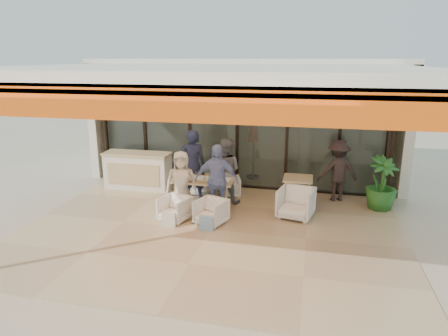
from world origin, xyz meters
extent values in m
plane|color=#C6B293|center=(0.00, 0.00, 0.00)|extent=(70.00, 70.00, 0.00)
cube|color=tan|center=(0.00, 0.00, 0.01)|extent=(8.00, 6.00, 0.01)
cube|color=silver|center=(0.00, 0.00, 3.30)|extent=(8.00, 6.00, 0.20)
cube|color=#FA560D|center=(0.00, -2.94, 3.02)|extent=(8.00, 0.12, 0.45)
cube|color=orange|center=(0.00, -2.25, 3.14)|extent=(8.00, 1.50, 0.06)
cylinder|color=black|center=(-3.88, 2.88, 1.60)|extent=(0.12, 0.12, 3.20)
cylinder|color=black|center=(3.88, 2.88, 1.60)|extent=(0.12, 0.12, 3.20)
cube|color=#9EADA3|center=(0.00, 3.00, 1.60)|extent=(8.00, 0.03, 3.20)
cube|color=black|center=(0.00, 3.00, 0.04)|extent=(8.00, 0.10, 0.08)
cube|color=black|center=(0.00, 3.00, 3.16)|extent=(8.00, 0.10, 0.08)
cube|color=black|center=(-4.00, 3.00, 1.60)|extent=(0.08, 0.10, 3.20)
cube|color=black|center=(-2.70, 3.00, 1.60)|extent=(0.08, 0.10, 3.20)
cube|color=black|center=(-1.35, 3.00, 1.60)|extent=(0.08, 0.10, 3.20)
cube|color=black|center=(0.00, 3.00, 1.60)|extent=(0.08, 0.10, 3.20)
cube|color=black|center=(1.35, 3.00, 1.60)|extent=(0.08, 0.10, 3.20)
cube|color=black|center=(2.70, 3.00, 1.60)|extent=(0.08, 0.10, 3.20)
cube|color=black|center=(4.00, 3.00, 1.60)|extent=(0.08, 0.10, 3.20)
cube|color=silver|center=(0.00, 6.50, 1.70)|extent=(9.00, 0.25, 3.40)
cube|color=silver|center=(-4.40, 4.75, 1.70)|extent=(0.25, 3.50, 3.40)
cube|color=silver|center=(4.40, 4.75, 1.70)|extent=(0.25, 3.50, 3.40)
cube|color=silver|center=(0.00, 4.75, 3.40)|extent=(9.00, 3.50, 0.25)
cube|color=tan|center=(0.00, 4.75, 0.01)|extent=(8.00, 3.50, 0.02)
cylinder|color=silver|center=(-1.60, 4.60, 1.50)|extent=(0.40, 0.40, 3.00)
cylinder|color=silver|center=(1.80, 4.60, 1.50)|extent=(0.40, 0.40, 3.00)
cylinder|color=black|center=(-1.20, 4.20, 3.00)|extent=(0.03, 0.03, 0.70)
cube|color=black|center=(-1.20, 4.20, 2.55)|extent=(0.30, 0.30, 0.40)
sphere|color=#FFBF72|center=(-1.20, 4.20, 2.55)|extent=(0.18, 0.18, 0.18)
cylinder|color=black|center=(2.30, 4.20, 3.00)|extent=(0.03, 0.03, 0.70)
cube|color=black|center=(2.30, 4.20, 2.55)|extent=(0.30, 0.30, 0.40)
sphere|color=#FFBF72|center=(2.30, 4.20, 2.55)|extent=(0.18, 0.18, 0.18)
cylinder|color=black|center=(0.30, 4.00, 0.05)|extent=(0.40, 0.40, 0.05)
cylinder|color=black|center=(0.30, 4.00, 1.05)|extent=(0.04, 0.04, 2.10)
cone|color=#F14E14|center=(0.30, 4.00, 1.70)|extent=(0.32, 0.32, 1.10)
cube|color=silver|center=(-2.67, 2.30, 0.50)|extent=(1.80, 0.60, 1.00)
cube|color=tan|center=(-2.67, 2.30, 1.01)|extent=(1.85, 0.65, 0.06)
cube|color=tan|center=(-2.67, 1.99, 0.50)|extent=(1.50, 0.02, 0.60)
cube|color=tan|center=(-0.49, 1.31, 0.72)|extent=(1.50, 0.90, 0.05)
cube|color=white|center=(-0.49, 1.31, 0.74)|extent=(1.30, 0.35, 0.01)
cylinder|color=tan|center=(-1.11, 0.99, 0.35)|extent=(0.06, 0.06, 0.70)
cylinder|color=tan|center=(0.13, 0.99, 0.35)|extent=(0.06, 0.06, 0.70)
cylinder|color=tan|center=(-1.11, 1.63, 0.35)|extent=(0.06, 0.06, 0.70)
cylinder|color=tan|center=(0.13, 1.63, 0.35)|extent=(0.06, 0.06, 0.70)
cylinder|color=white|center=(-0.94, 1.16, 0.81)|extent=(0.06, 0.06, 0.11)
cylinder|color=white|center=(-0.74, 1.51, 0.81)|extent=(0.06, 0.06, 0.11)
cylinder|color=white|center=(-0.44, 1.21, 0.81)|extent=(0.06, 0.06, 0.11)
cylinder|color=white|center=(-0.19, 1.49, 0.81)|extent=(0.06, 0.06, 0.11)
cylinder|color=white|center=(0.01, 1.11, 0.81)|extent=(0.06, 0.06, 0.11)
cylinder|color=maroon|center=(-1.04, 1.46, 0.83)|extent=(0.07, 0.07, 0.16)
cylinder|color=black|center=(-0.59, 1.59, 0.83)|extent=(0.09, 0.09, 0.17)
cylinder|color=black|center=(-0.59, 1.59, 0.93)|extent=(0.10, 0.10, 0.01)
cylinder|color=white|center=(-0.94, 1.01, 0.76)|extent=(0.22, 0.22, 0.01)
cylinder|color=white|center=(-0.04, 1.01, 0.76)|extent=(0.22, 0.22, 0.01)
cylinder|color=white|center=(-0.94, 1.63, 0.76)|extent=(0.22, 0.22, 0.01)
cylinder|color=white|center=(-0.04, 1.63, 0.76)|extent=(0.22, 0.22, 0.01)
imported|color=white|center=(-0.91, 2.26, 0.32)|extent=(0.63, 0.59, 0.64)
imported|color=white|center=(-0.07, 2.26, 0.29)|extent=(0.70, 0.68, 0.58)
imported|color=white|center=(-0.91, 0.36, 0.31)|extent=(0.74, 0.72, 0.62)
imported|color=white|center=(-0.07, 0.36, 0.31)|extent=(0.77, 0.74, 0.62)
imported|color=#181E36|center=(-0.91, 1.76, 0.92)|extent=(0.79, 0.65, 1.85)
imported|color=slate|center=(-0.07, 1.76, 0.83)|extent=(0.83, 0.66, 1.66)
imported|color=beige|center=(-0.91, 0.86, 0.75)|extent=(0.83, 0.66, 1.49)
imported|color=#687BAE|center=(-0.07, 0.86, 0.85)|extent=(1.05, 0.58, 1.70)
cube|color=silver|center=(-0.91, -0.04, 0.17)|extent=(0.30, 0.10, 0.34)
cube|color=#99BFD8|center=(-0.07, -0.04, 0.17)|extent=(0.30, 0.10, 0.34)
cube|color=tan|center=(1.73, 1.88, 0.72)|extent=(0.70, 0.70, 0.05)
cylinder|color=tan|center=(1.45, 1.60, 0.35)|extent=(0.05, 0.05, 0.70)
cylinder|color=tan|center=(2.01, 1.60, 0.35)|extent=(0.05, 0.05, 0.70)
cylinder|color=tan|center=(1.45, 2.16, 0.35)|extent=(0.05, 0.05, 0.70)
cylinder|color=tan|center=(2.01, 2.16, 0.35)|extent=(0.05, 0.05, 0.70)
imported|color=white|center=(1.73, 1.13, 0.39)|extent=(0.89, 0.85, 0.78)
imported|color=black|center=(2.69, 2.50, 0.79)|extent=(1.15, 0.85, 1.59)
imported|color=#1E5919|center=(3.69, 2.10, 0.66)|extent=(1.02, 1.02, 1.31)
camera|label=1|loc=(2.01, -7.57, 3.56)|focal=32.00mm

